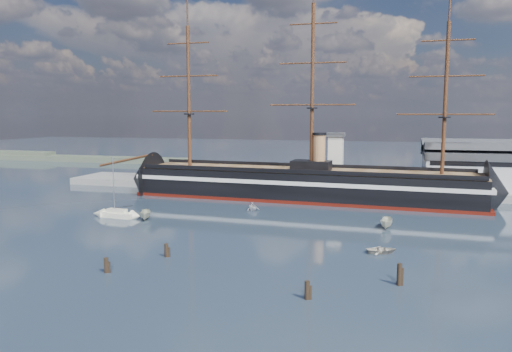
# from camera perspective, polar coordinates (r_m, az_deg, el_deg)

# --- Properties ---
(ground) EXTENTS (600.00, 600.00, 0.00)m
(ground) POSITION_cam_1_polar(r_m,az_deg,el_deg) (111.77, 5.51, -4.44)
(ground) COLOR #203043
(ground) RESTS_ON ground
(quay) EXTENTS (180.00, 18.00, 2.00)m
(quay) POSITION_cam_1_polar(r_m,az_deg,el_deg) (145.84, 11.89, -1.82)
(quay) COLOR slate
(quay) RESTS_ON ground
(quay_tower) EXTENTS (5.00, 5.00, 15.00)m
(quay_tower) POSITION_cam_1_polar(r_m,az_deg,el_deg) (142.30, 9.09, 1.98)
(quay_tower) COLOR silver
(quay_tower) RESTS_ON ground
(shoreline) EXTENTS (120.00, 10.00, 4.00)m
(shoreline) POSITION_cam_1_polar(r_m,az_deg,el_deg) (258.13, -22.28, 1.99)
(shoreline) COLOR #3F4C38
(shoreline) RESTS_ON ground
(warship) EXTENTS (113.25, 20.49, 53.94)m
(warship) POSITION_cam_1_polar(r_m,az_deg,el_deg) (131.46, 4.70, -0.89)
(warship) COLOR black
(warship) RESTS_ON ground
(sailboat) EXTENTS (8.46, 3.34, 13.19)m
(sailboat) POSITION_cam_1_polar(r_m,az_deg,el_deg) (112.57, -15.61, -4.16)
(sailboat) COLOR silver
(sailboat) RESTS_ON ground
(motorboat_a) EXTENTS (6.73, 4.49, 2.53)m
(motorboat_a) POSITION_cam_1_polar(r_m,az_deg,el_deg) (108.58, -12.51, -4.93)
(motorboat_a) COLOR beige
(motorboat_a) RESTS_ON ground
(motorboat_b) EXTENTS (2.24, 3.27, 1.42)m
(motorboat_b) POSITION_cam_1_polar(r_m,az_deg,el_deg) (84.11, 14.17, -8.53)
(motorboat_b) COLOR beige
(motorboat_b) RESTS_ON ground
(motorboat_c) EXTENTS (6.74, 3.00, 2.62)m
(motorboat_c) POSITION_cam_1_polar(r_m,az_deg,el_deg) (101.46, 14.69, -5.85)
(motorboat_c) COLOR beige
(motorboat_c) RESTS_ON ground
(motorboat_d) EXTENTS (5.79, 5.61, 2.06)m
(motorboat_d) POSITION_cam_1_polar(r_m,az_deg,el_deg) (116.35, -0.37, -3.94)
(motorboat_d) COLOR white
(motorboat_d) RESTS_ON ground
(piling_near_left) EXTENTS (0.64, 0.64, 2.89)m
(piling_near_left) POSITION_cam_1_polar(r_m,az_deg,el_deg) (75.11, -16.72, -10.54)
(piling_near_left) COLOR black
(piling_near_left) RESTS_ON ground
(piling_near_mid) EXTENTS (0.64, 0.64, 3.02)m
(piling_near_mid) POSITION_cam_1_polar(r_m,az_deg,el_deg) (62.75, 5.84, -13.85)
(piling_near_mid) COLOR black
(piling_near_mid) RESTS_ON ground
(piling_near_right) EXTENTS (0.64, 0.64, 3.67)m
(piling_near_right) POSITION_cam_1_polar(r_m,az_deg,el_deg) (69.68, 16.02, -11.92)
(piling_near_right) COLOR black
(piling_near_right) RESTS_ON ground
(piling_extra) EXTENTS (0.64, 0.64, 2.83)m
(piling_extra) POSITION_cam_1_polar(r_m,az_deg,el_deg) (80.79, -10.19, -9.08)
(piling_extra) COLOR black
(piling_extra) RESTS_ON ground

